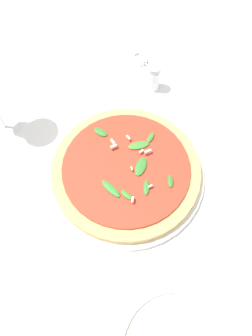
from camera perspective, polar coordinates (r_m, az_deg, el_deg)
ground_plane at (r=0.67m, az=-2.24°, el=-3.04°), size 6.00×6.00×0.00m
pizza_arugula_main at (r=0.66m, az=0.01°, el=-0.53°), size 0.32×0.32×0.05m
napkin at (r=0.90m, az=0.64°, el=20.24°), size 0.13×0.09×0.01m
fork at (r=0.89m, az=0.91°, el=20.21°), size 0.19×0.08×0.00m
shaker_pepper at (r=0.79m, az=4.76°, el=15.42°), size 0.03×0.03×0.07m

